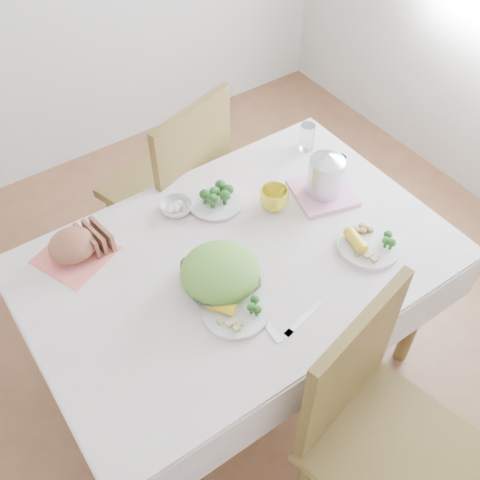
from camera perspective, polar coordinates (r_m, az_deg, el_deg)
floor at (r=2.64m, az=-0.11°, el=-12.49°), size 3.60×3.60×0.00m
dining_table at (r=2.32m, az=-0.12°, el=-7.91°), size 1.40×0.90×0.75m
tablecloth at (r=2.02m, az=-0.14°, el=-1.81°), size 1.50×1.00×0.01m
chair_near at (r=2.02m, az=15.06°, el=-20.55°), size 0.57×0.57×1.06m
chair_far at (r=2.70m, az=-7.63°, el=4.80°), size 0.58×0.58×1.03m
salad_bowl at (r=1.91m, az=-2.00°, el=-3.91°), size 0.30×0.30×0.06m
dinner_plate_left at (r=1.86m, az=-0.49°, el=-7.15°), size 0.28×0.28×0.02m
dinner_plate_right at (r=2.09m, az=12.91°, el=-0.49°), size 0.32×0.32×0.02m
broccoli_plate at (r=2.19m, az=-2.54°, el=3.91°), size 0.28×0.28×0.02m
napkin at (r=2.10m, az=-16.37°, el=-1.47°), size 0.31×0.31×0.00m
bread_loaf at (r=2.06m, az=-16.70°, el=-0.46°), size 0.19×0.18×0.10m
fruit_bowl at (r=2.17m, az=-6.51°, el=3.30°), size 0.14×0.14×0.04m
yellow_mug at (r=2.16m, az=3.48°, el=4.24°), size 0.14×0.14×0.09m
glass_tumbler at (r=2.43m, az=6.83°, el=10.45°), size 0.07×0.07×0.12m
pink_tray at (r=2.25m, az=8.42°, el=4.76°), size 0.28×0.28×0.02m
electric_kettle at (r=2.18m, az=8.74°, el=6.93°), size 0.17×0.17×0.19m
fork_left at (r=1.85m, az=2.25°, el=-7.93°), size 0.04×0.21×0.00m
knife at (r=1.86m, az=6.52°, el=-7.87°), size 0.19×0.06×0.00m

